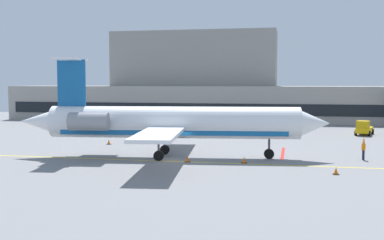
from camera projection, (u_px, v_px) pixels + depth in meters
The scene contains 12 objects.
ground at pixel (175, 162), 42.26m from camera, with size 120.00×120.00×0.11m.
terminal_building at pixel (206, 89), 88.58m from camera, with size 74.37×12.90×16.28m.
regional_jet at pixel (169, 123), 44.04m from camera, with size 28.53×22.59×9.07m.
baggage_tug at pixel (364, 128), 62.97m from camera, with size 2.88×4.46×1.92m.
pushback_tractor at pixel (219, 128), 62.54m from camera, with size 2.30×3.28×2.11m.
belt_loader at pixel (147, 133), 56.43m from camera, with size 3.61×3.27×2.15m.
fuel_tank at pixel (170, 119), 70.49m from camera, with size 7.79×3.15×2.78m.
marshaller at pixel (363, 149), 42.87m from camera, with size 0.34×0.83×1.89m.
safety_cone_alpha at pixel (244, 160), 41.26m from camera, with size 0.47×0.47×0.55m.
safety_cone_bravo at pixel (109, 142), 53.62m from camera, with size 0.47×0.47×0.55m.
safety_cone_charlie at pixel (187, 159), 41.81m from camera, with size 0.47×0.47×0.55m.
safety_cone_delta at pixel (336, 171), 36.10m from camera, with size 0.47×0.47×0.55m.
Camera 1 is at (10.01, -40.66, 6.88)m, focal length 45.28 mm.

